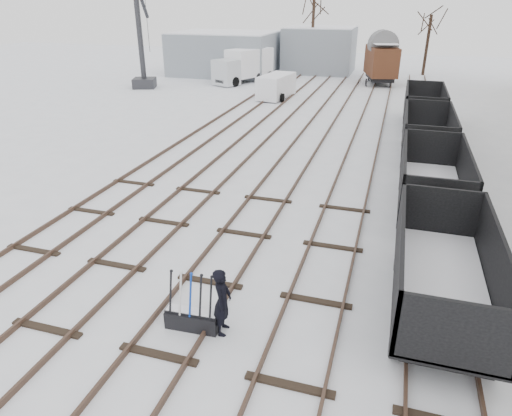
{
  "coord_description": "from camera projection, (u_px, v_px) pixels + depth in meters",
  "views": [
    {
      "loc": [
        4.39,
        -9.86,
        7.29
      ],
      "look_at": [
        0.53,
        2.67,
        1.2
      ],
      "focal_mm": 32.0,
      "sensor_mm": 36.0,
      "label": 1
    }
  ],
  "objects": [
    {
      "name": "ground",
      "position": [
        210.0,
        283.0,
        12.79
      ],
      "size": [
        120.0,
        120.0,
        0.0
      ],
      "primitive_type": "plane",
      "color": "white",
      "rests_on": "ground"
    },
    {
      "name": "ground_frame",
      "position": [
        192.0,
        318.0,
        10.94
      ],
      "size": [
        1.32,
        0.48,
        1.49
      ],
      "rotation": [
        0.0,
        0.0,
        0.05
      ],
      "color": "black",
      "rests_on": "ground"
    },
    {
      "name": "freight_wagon_c",
      "position": [
        426.0,
        141.0,
        22.28
      ],
      "size": [
        2.28,
        5.7,
        2.33
      ],
      "color": "black",
      "rests_on": "ground"
    },
    {
      "name": "shed_right",
      "position": [
        320.0,
        50.0,
        47.58
      ],
      "size": [
        7.0,
        6.0,
        4.5
      ],
      "color": "gray",
      "rests_on": "ground"
    },
    {
      "name": "shed_left",
      "position": [
        225.0,
        53.0,
        46.6
      ],
      "size": [
        10.0,
        8.0,
        4.1
      ],
      "color": "gray",
      "rests_on": "ground"
    },
    {
      "name": "freight_wagon_d",
      "position": [
        423.0,
        112.0,
        27.83
      ],
      "size": [
        2.28,
        5.7,
        2.33
      ],
      "color": "black",
      "rests_on": "ground"
    },
    {
      "name": "tree_far_left",
      "position": [
        312.0,
        37.0,
        45.82
      ],
      "size": [
        0.3,
        0.3,
        7.11
      ],
      "primitive_type": "cylinder",
      "color": "black",
      "rests_on": "ground"
    },
    {
      "name": "worker",
      "position": [
        222.0,
        302.0,
        10.59
      ],
      "size": [
        0.49,
        0.68,
        1.72
      ],
      "primitive_type": "imported",
      "rotation": [
        0.0,
        0.0,
        1.71
      ],
      "color": "black",
      "rests_on": "ground"
    },
    {
      "name": "crane",
      "position": [
        143.0,
        59.0,
        39.32
      ],
      "size": [
        2.35,
        5.52,
        9.25
      ],
      "rotation": [
        0.0,
        0.0,
        0.34
      ],
      "color": "#2A2B2F",
      "rests_on": "ground"
    },
    {
      "name": "freight_wagon_b",
      "position": [
        431.0,
        189.0,
        16.73
      ],
      "size": [
        2.28,
        5.7,
        2.33
      ],
      "color": "black",
      "rests_on": "ground"
    },
    {
      "name": "tree_far_right",
      "position": [
        427.0,
        46.0,
        45.49
      ],
      "size": [
        0.3,
        0.3,
        5.71
      ],
      "primitive_type": "cylinder",
      "color": "black",
      "rests_on": "ground"
    },
    {
      "name": "lorry",
      "position": [
        244.0,
        66.0,
        41.99
      ],
      "size": [
        3.81,
        6.79,
        2.95
      ],
      "rotation": [
        0.0,
        0.0,
        -0.43
      ],
      "color": "black",
      "rests_on": "ground"
    },
    {
      "name": "panel_van",
      "position": [
        276.0,
        86.0,
        35.64
      ],
      "size": [
        2.32,
        4.31,
        1.81
      ],
      "rotation": [
        0.0,
        0.0,
        -0.14
      ],
      "color": "white",
      "rests_on": "ground"
    },
    {
      "name": "box_van_wagon",
      "position": [
        381.0,
        60.0,
        41.0
      ],
      "size": [
        3.56,
        5.19,
        3.61
      ],
      "rotation": [
        0.0,
        0.0,
        0.24
      ],
      "color": "black",
      "rests_on": "ground"
    },
    {
      "name": "freight_wagon_a",
      "position": [
        442.0,
        284.0,
        11.18
      ],
      "size": [
        2.28,
        5.7,
        2.33
      ],
      "color": "black",
      "rests_on": "ground"
    },
    {
      "name": "tracks",
      "position": [
        306.0,
        144.0,
        24.62
      ],
      "size": [
        13.9,
        52.0,
        0.16
      ],
      "color": "black",
      "rests_on": "ground"
    }
  ]
}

